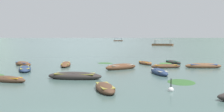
{
  "coord_description": "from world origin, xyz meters",
  "views": [
    {
      "loc": [
        2.65,
        -8.88,
        3.34
      ],
      "look_at": [
        0.54,
        28.23,
        0.61
      ],
      "focal_mm": 41.71,
      "sensor_mm": 36.0,
      "label": 1
    }
  ],
  "objects_px": {
    "rowboat_0": "(159,72)",
    "rowboat_2": "(75,76)",
    "rowboat_13": "(7,79)",
    "rowboat_3": "(121,67)",
    "rowboat_7": "(105,88)",
    "rowboat_4": "(203,66)",
    "ferry_2": "(118,41)",
    "rowboat_12": "(23,64)",
    "rowboat_1": "(25,69)",
    "rowboat_8": "(66,64)",
    "rowboat_11": "(173,62)",
    "rowboat_9": "(166,66)",
    "rowboat_10": "(145,63)",
    "mooring_buoy": "(171,90)",
    "ferry_1": "(163,44)"
  },
  "relations": [
    {
      "from": "rowboat_8",
      "to": "rowboat_10",
      "type": "relative_size",
      "value": 1.41
    },
    {
      "from": "rowboat_12",
      "to": "rowboat_7",
      "type": "bearing_deg",
      "value": -52.03
    },
    {
      "from": "rowboat_4",
      "to": "rowboat_11",
      "type": "height_order",
      "value": "rowboat_4"
    },
    {
      "from": "rowboat_10",
      "to": "rowboat_13",
      "type": "relative_size",
      "value": 0.91
    },
    {
      "from": "rowboat_4",
      "to": "ferry_2",
      "type": "distance_m",
      "value": 180.69
    },
    {
      "from": "rowboat_9",
      "to": "mooring_buoy",
      "type": "height_order",
      "value": "mooring_buoy"
    },
    {
      "from": "rowboat_2",
      "to": "rowboat_13",
      "type": "relative_size",
      "value": 1.27
    },
    {
      "from": "rowboat_0",
      "to": "rowboat_9",
      "type": "xyz_separation_m",
      "value": [
        1.32,
        4.89,
        -0.03
      ]
    },
    {
      "from": "rowboat_13",
      "to": "ferry_2",
      "type": "relative_size",
      "value": 0.47
    },
    {
      "from": "rowboat_2",
      "to": "rowboat_9",
      "type": "relative_size",
      "value": 1.29
    },
    {
      "from": "rowboat_1",
      "to": "ferry_2",
      "type": "bearing_deg",
      "value": 88.98
    },
    {
      "from": "rowboat_1",
      "to": "rowboat_10",
      "type": "xyz_separation_m",
      "value": [
        12.37,
        6.8,
        -0.03
      ]
    },
    {
      "from": "rowboat_8",
      "to": "mooring_buoy",
      "type": "distance_m",
      "value": 16.63
    },
    {
      "from": "rowboat_7",
      "to": "rowboat_10",
      "type": "xyz_separation_m",
      "value": [
        3.59,
        16.09,
        -0.04
      ]
    },
    {
      "from": "rowboat_9",
      "to": "rowboat_11",
      "type": "xyz_separation_m",
      "value": [
        1.65,
        4.93,
        -0.01
      ]
    },
    {
      "from": "rowboat_3",
      "to": "rowboat_2",
      "type": "bearing_deg",
      "value": -118.6
    },
    {
      "from": "rowboat_7",
      "to": "rowboat_10",
      "type": "height_order",
      "value": "rowboat_7"
    },
    {
      "from": "rowboat_4",
      "to": "rowboat_2",
      "type": "bearing_deg",
      "value": -146.62
    },
    {
      "from": "rowboat_0",
      "to": "rowboat_2",
      "type": "distance_m",
      "value": 7.72
    },
    {
      "from": "rowboat_2",
      "to": "mooring_buoy",
      "type": "bearing_deg",
      "value": -32.47
    },
    {
      "from": "rowboat_11",
      "to": "rowboat_12",
      "type": "bearing_deg",
      "value": -168.92
    },
    {
      "from": "rowboat_2",
      "to": "ferry_2",
      "type": "distance_m",
      "value": 188.27
    },
    {
      "from": "rowboat_9",
      "to": "rowboat_11",
      "type": "distance_m",
      "value": 5.19
    },
    {
      "from": "rowboat_10",
      "to": "ferry_1",
      "type": "xyz_separation_m",
      "value": [
        11.6,
        69.48,
        0.3
      ]
    },
    {
      "from": "rowboat_0",
      "to": "mooring_buoy",
      "type": "xyz_separation_m",
      "value": [
        -0.2,
        -7.47,
        -0.1
      ]
    },
    {
      "from": "rowboat_3",
      "to": "ferry_1",
      "type": "relative_size",
      "value": 0.44
    },
    {
      "from": "rowboat_10",
      "to": "rowboat_11",
      "type": "relative_size",
      "value": 1.01
    },
    {
      "from": "rowboat_13",
      "to": "ferry_2",
      "type": "height_order",
      "value": "ferry_2"
    },
    {
      "from": "rowboat_9",
      "to": "ferry_2",
      "type": "distance_m",
      "value": 180.6
    },
    {
      "from": "rowboat_7",
      "to": "rowboat_10",
      "type": "distance_m",
      "value": 16.48
    },
    {
      "from": "rowboat_12",
      "to": "rowboat_1",
      "type": "bearing_deg",
      "value": -65.89
    },
    {
      "from": "ferry_1",
      "to": "mooring_buoy",
      "type": "xyz_separation_m",
      "value": [
        -11.12,
        -85.42,
        -0.36
      ]
    },
    {
      "from": "rowboat_4",
      "to": "rowboat_11",
      "type": "distance_m",
      "value": 5.3
    },
    {
      "from": "rowboat_3",
      "to": "rowboat_9",
      "type": "height_order",
      "value": "rowboat_3"
    },
    {
      "from": "rowboat_2",
      "to": "mooring_buoy",
      "type": "distance_m",
      "value": 8.14
    },
    {
      "from": "rowboat_12",
      "to": "mooring_buoy",
      "type": "relative_size",
      "value": 3.48
    },
    {
      "from": "rowboat_0",
      "to": "rowboat_8",
      "type": "relative_size",
      "value": 0.84
    },
    {
      "from": "rowboat_11",
      "to": "ferry_1",
      "type": "height_order",
      "value": "ferry_1"
    },
    {
      "from": "rowboat_0",
      "to": "ferry_2",
      "type": "distance_m",
      "value": 185.41
    },
    {
      "from": "rowboat_0",
      "to": "rowboat_9",
      "type": "relative_size",
      "value": 1.09
    },
    {
      "from": "rowboat_2",
      "to": "rowboat_9",
      "type": "height_order",
      "value": "rowboat_2"
    },
    {
      "from": "rowboat_10",
      "to": "rowboat_11",
      "type": "xyz_separation_m",
      "value": [
        3.64,
        1.36,
        0.01
      ]
    },
    {
      "from": "rowboat_3",
      "to": "rowboat_7",
      "type": "height_order",
      "value": "rowboat_3"
    },
    {
      "from": "rowboat_8",
      "to": "rowboat_11",
      "type": "distance_m",
      "value": 13.47
    },
    {
      "from": "rowboat_12",
      "to": "rowboat_13",
      "type": "relative_size",
      "value": 0.89
    },
    {
      "from": "rowboat_4",
      "to": "rowboat_8",
      "type": "distance_m",
      "value": 15.36
    },
    {
      "from": "rowboat_4",
      "to": "ferry_1",
      "type": "xyz_separation_m",
      "value": [
        5.55,
        72.85,
        0.25
      ]
    },
    {
      "from": "rowboat_0",
      "to": "ferry_1",
      "type": "distance_m",
      "value": 78.7
    },
    {
      "from": "rowboat_10",
      "to": "rowboat_11",
      "type": "bearing_deg",
      "value": 20.45
    },
    {
      "from": "rowboat_11",
      "to": "rowboat_2",
      "type": "bearing_deg",
      "value": -127.82
    }
  ]
}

